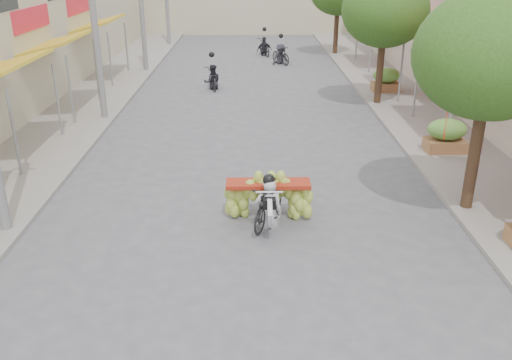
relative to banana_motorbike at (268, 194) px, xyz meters
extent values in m
plane|color=#57575C|center=(-0.53, -3.44, -0.72)|extent=(120.00, 120.00, 0.00)
cube|color=gray|center=(-7.53, 11.56, -0.66)|extent=(4.00, 60.00, 0.12)
cube|color=gray|center=(6.47, 11.56, -0.66)|extent=(4.00, 60.00, 0.12)
cube|color=gold|center=(-7.65, 4.56, 2.03)|extent=(1.77, 4.00, 0.53)
cylinder|color=slate|center=(-6.83, 2.76, 0.55)|extent=(0.08, 0.08, 2.55)
cylinder|color=slate|center=(-6.83, 6.36, 0.55)|extent=(0.08, 0.08, 2.55)
cube|color=gold|center=(-7.65, 9.56, 2.03)|extent=(1.77, 4.00, 0.53)
cylinder|color=slate|center=(-6.83, 7.76, 0.55)|extent=(0.08, 0.08, 2.55)
cylinder|color=slate|center=(-6.83, 11.36, 0.55)|extent=(0.08, 0.08, 2.55)
cube|color=red|center=(-8.53, 9.56, 2.88)|extent=(0.10, 3.50, 0.80)
cube|color=gold|center=(-7.65, 15.56, 2.03)|extent=(1.77, 4.00, 0.53)
cylinder|color=slate|center=(-6.83, 13.76, 0.55)|extent=(0.08, 0.08, 2.55)
cylinder|color=slate|center=(-6.83, 17.36, 0.55)|extent=(0.08, 0.08, 2.55)
cube|color=red|center=(-8.53, 15.56, 2.88)|extent=(0.10, 3.50, 0.80)
cylinder|color=slate|center=(5.77, 2.46, 0.55)|extent=(0.08, 0.08, 2.55)
cube|color=red|center=(6.59, 6.56, 2.03)|extent=(1.77, 4.20, 0.53)
cylinder|color=slate|center=(5.77, 4.66, 0.55)|extent=(0.08, 0.08, 2.55)
cylinder|color=slate|center=(5.77, 8.46, 0.55)|extent=(0.08, 0.08, 2.55)
cube|color=red|center=(6.59, 12.56, 2.03)|extent=(1.77, 4.20, 0.53)
cylinder|color=slate|center=(5.77, 10.66, 0.55)|extent=(0.08, 0.08, 2.55)
cylinder|color=slate|center=(5.77, 14.46, 0.55)|extent=(0.08, 0.08, 2.55)
cube|color=red|center=(6.59, 18.56, 2.03)|extent=(1.77, 4.20, 0.53)
cylinder|color=slate|center=(5.77, 16.66, 0.55)|extent=(0.08, 0.08, 2.55)
cylinder|color=slate|center=(5.77, 20.46, 0.55)|extent=(0.08, 0.08, 2.55)
cylinder|color=slate|center=(-5.93, 8.56, 3.28)|extent=(0.24, 0.24, 8.00)
cylinder|color=#3A2719|center=(4.87, 0.56, 0.88)|extent=(0.28, 0.28, 3.20)
ellipsoid|color=#2C5519|center=(4.87, 0.56, 3.08)|extent=(3.40, 3.40, 2.90)
cylinder|color=#3A2719|center=(4.87, 10.56, 0.88)|extent=(0.28, 0.28, 3.20)
ellipsoid|color=#2C5519|center=(4.87, 10.56, 3.08)|extent=(3.40, 3.40, 2.90)
cylinder|color=#3A2719|center=(4.87, 22.56, 0.88)|extent=(0.28, 0.28, 3.20)
cube|color=brown|center=(5.67, 4.56, -0.35)|extent=(1.20, 0.80, 0.50)
ellipsoid|color=#589537|center=(5.67, 4.56, 0.23)|extent=(1.20, 0.88, 0.66)
cube|color=brown|center=(5.67, 12.56, -0.35)|extent=(1.20, 0.80, 0.50)
ellipsoid|color=#589537|center=(5.67, 12.56, 0.23)|extent=(1.20, 0.88, 0.66)
imported|color=black|center=(0.00, -0.11, -0.19)|extent=(1.15, 1.84, 1.05)
cylinder|color=silver|center=(0.00, -0.76, -0.10)|extent=(0.10, 0.66, 0.66)
cube|color=black|center=(0.00, -0.66, 0.08)|extent=(0.28, 0.22, 0.22)
cylinder|color=silver|center=(0.00, -0.56, 0.30)|extent=(0.60, 0.05, 0.05)
cube|color=maroon|center=(0.00, 0.24, 0.16)|extent=(1.97, 0.55, 0.10)
imported|color=silver|center=(0.00, -0.16, 0.47)|extent=(0.64, 0.47, 1.78)
sphere|color=black|center=(0.00, -0.19, 1.33)|extent=(0.28, 0.28, 0.28)
imported|color=#CB421B|center=(5.27, 3.60, 1.69)|extent=(2.19, 2.19, 1.62)
imported|color=silver|center=(5.67, 13.53, 0.31)|extent=(0.94, 0.61, 1.83)
imported|color=black|center=(-2.15, 13.57, -0.25)|extent=(0.95, 1.78, 0.95)
imported|color=#26252C|center=(-2.15, 13.57, 0.40)|extent=(0.87, 0.63, 1.65)
sphere|color=black|center=(-2.15, 13.57, 0.86)|extent=(0.26, 0.26, 0.26)
imported|color=black|center=(1.34, 19.58, -0.20)|extent=(1.31, 1.79, 1.04)
imported|color=#26252C|center=(1.34, 19.58, 0.40)|extent=(1.19, 1.00, 1.65)
sphere|color=black|center=(1.34, 19.58, 0.86)|extent=(0.26, 0.26, 0.26)
imported|color=black|center=(0.48, 22.43, -0.22)|extent=(1.11, 1.90, 1.00)
imported|color=#26252C|center=(0.48, 22.43, 0.40)|extent=(1.08, 0.78, 1.65)
sphere|color=black|center=(0.48, 22.43, 0.86)|extent=(0.26, 0.26, 0.26)
camera|label=1|loc=(-0.42, -11.36, 5.13)|focal=38.00mm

